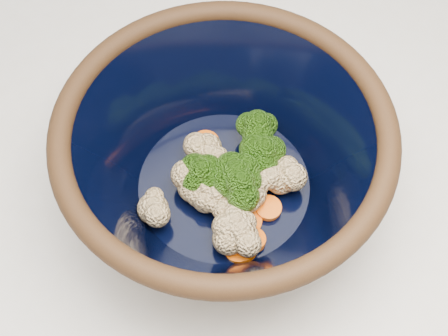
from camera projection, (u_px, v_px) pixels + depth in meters
mixing_bowl at (224, 161)px, 0.57m from camera, size 0.37×0.37×0.13m
vegetable_pile at (232, 182)px, 0.58m from camera, size 0.16×0.14×0.05m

